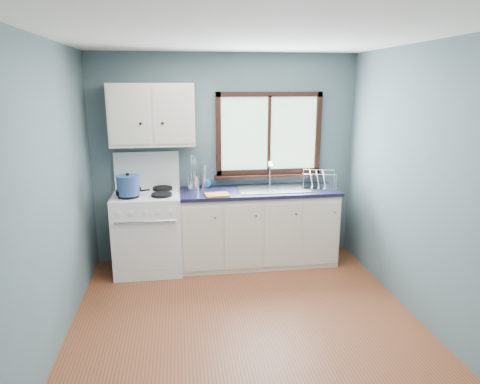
{
  "coord_description": "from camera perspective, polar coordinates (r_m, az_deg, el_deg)",
  "views": [
    {
      "loc": [
        -0.56,
        -3.36,
        2.13
      ],
      "look_at": [
        0.05,
        0.9,
        1.05
      ],
      "focal_mm": 32.0,
      "sensor_mm": 36.0,
      "label": 1
    }
  ],
  "objects": [
    {
      "name": "floor",
      "position": [
        4.02,
        1.18,
        -18.07
      ],
      "size": [
        3.2,
        3.6,
        0.02
      ],
      "primitive_type": "cube",
      "color": "brown",
      "rests_on": "ground"
    },
    {
      "name": "ceiling",
      "position": [
        3.42,
        1.41,
        20.46
      ],
      "size": [
        3.2,
        3.6,
        0.02
      ],
      "primitive_type": "cube",
      "color": "white",
      "rests_on": "wall_back"
    },
    {
      "name": "wall_back",
      "position": [
        5.27,
        -1.96,
        4.49
      ],
      "size": [
        3.2,
        0.02,
        2.5
      ],
      "primitive_type": "cube",
      "color": "#4F6468",
      "rests_on": "ground"
    },
    {
      "name": "wall_front",
      "position": [
        1.87,
        10.75,
        -14.36
      ],
      "size": [
        3.2,
        0.02,
        2.5
      ],
      "primitive_type": "cube",
      "color": "#4F6468",
      "rests_on": "ground"
    },
    {
      "name": "wall_left",
      "position": [
        3.62,
        -24.71,
        -1.29
      ],
      "size": [
        0.02,
        3.6,
        2.5
      ],
      "primitive_type": "cube",
      "color": "#4F6468",
      "rests_on": "ground"
    },
    {
      "name": "wall_right",
      "position": [
        4.09,
        24.11,
        0.43
      ],
      "size": [
        0.02,
        3.6,
        2.5
      ],
      "primitive_type": "cube",
      "color": "#4F6468",
      "rests_on": "ground"
    },
    {
      "name": "gas_range",
      "position": [
        5.11,
        -12.14,
        -4.89
      ],
      "size": [
        0.76,
        0.69,
        1.36
      ],
      "color": "white",
      "rests_on": "floor"
    },
    {
      "name": "base_cabinets",
      "position": [
        5.23,
        2.39,
        -5.13
      ],
      "size": [
        1.85,
        0.6,
        0.88
      ],
      "color": "beige",
      "rests_on": "floor"
    },
    {
      "name": "countertop",
      "position": [
        5.08,
        2.45,
        0.09
      ],
      "size": [
        1.89,
        0.64,
        0.04
      ],
      "primitive_type": "cube",
      "color": "black",
      "rests_on": "base_cabinets"
    },
    {
      "name": "sink",
      "position": [
        5.13,
        4.42,
        -0.28
      ],
      "size": [
        0.84,
        0.46,
        0.44
      ],
      "color": "silver",
      "rests_on": "countertop"
    },
    {
      "name": "window",
      "position": [
        5.28,
        3.89,
        6.96
      ],
      "size": [
        1.36,
        0.1,
        1.03
      ],
      "color": "#9EC6A8",
      "rests_on": "wall_back"
    },
    {
      "name": "upper_cabinets",
      "position": [
        5.0,
        -11.65,
        10.03
      ],
      "size": [
        0.95,
        0.35,
        0.7
      ],
      "color": "beige",
      "rests_on": "wall_back"
    },
    {
      "name": "skillet",
      "position": [
        4.86,
        -14.76,
        -0.02
      ],
      "size": [
        0.39,
        0.31,
        0.05
      ],
      "rotation": [
        0.0,
        0.0,
        0.33
      ],
      "color": "black",
      "rests_on": "gas_range"
    },
    {
      "name": "stockpot",
      "position": [
        4.82,
        -14.7,
        0.91
      ],
      "size": [
        0.28,
        0.28,
        0.25
      ],
      "rotation": [
        0.0,
        0.0,
        -0.15
      ],
      "color": "navy",
      "rests_on": "gas_range"
    },
    {
      "name": "utensil_crock",
      "position": [
        5.08,
        -6.21,
        1.25
      ],
      "size": [
        0.13,
        0.13,
        0.42
      ],
      "rotation": [
        0.0,
        0.0,
        -0.0
      ],
      "color": "silver",
      "rests_on": "countertop"
    },
    {
      "name": "thermos",
      "position": [
        5.16,
        -4.89,
        2.09
      ],
      "size": [
        0.09,
        0.09,
        0.28
      ],
      "primitive_type": "cylinder",
      "rotation": [
        0.0,
        0.0,
        0.37
      ],
      "color": "silver",
      "rests_on": "countertop"
    },
    {
      "name": "soap_bottle",
      "position": [
        5.14,
        -4.47,
        1.92
      ],
      "size": [
        0.12,
        0.12,
        0.26
      ],
      "primitive_type": "imported",
      "rotation": [
        0.0,
        0.0,
        -0.16
      ],
      "color": "#1660AF",
      "rests_on": "countertop"
    },
    {
      "name": "dish_towel",
      "position": [
        4.81,
        -3.08,
        -0.37
      ],
      "size": [
        0.28,
        0.21,
        0.02
      ],
      "primitive_type": "cube",
      "rotation": [
        0.0,
        0.0,
        0.09
      ],
      "color": "#CB7332",
      "rests_on": "countertop"
    },
    {
      "name": "dish_rack",
      "position": [
        5.26,
        10.4,
        1.19
      ],
      "size": [
        0.47,
        0.4,
        0.21
      ],
      "rotation": [
        0.0,
        0.0,
        -0.28
      ],
      "color": "silver",
      "rests_on": "countertop"
    }
  ]
}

